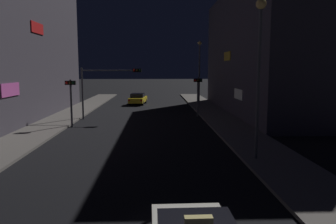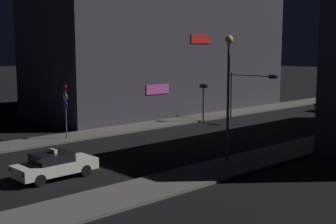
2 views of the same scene
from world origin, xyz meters
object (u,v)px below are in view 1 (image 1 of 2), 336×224
(street_lamp_near_block, at_px, (259,54))
(street_lamp_far_block, at_px, (199,66))
(traffic_light_right_kerb, at_px, (198,89))
(traffic_light_left_kerb, at_px, (71,93))
(far_car, at_px, (138,99))
(traffic_light_overhead, at_px, (107,81))

(street_lamp_near_block, distance_m, street_lamp_far_block, 21.60)
(traffic_light_right_kerb, distance_m, street_lamp_far_block, 6.50)
(traffic_light_left_kerb, bearing_deg, traffic_light_right_kerb, 27.53)
(traffic_light_right_kerb, xyz_separation_m, street_lamp_far_block, (0.92, 6.07, 2.14))
(far_car, height_order, traffic_light_left_kerb, traffic_light_left_kerb)
(traffic_light_overhead, xyz_separation_m, traffic_light_left_kerb, (-2.23, -4.04, -0.79))
(traffic_light_right_kerb, height_order, street_lamp_near_block, street_lamp_near_block)
(traffic_light_overhead, relative_size, street_lamp_near_block, 0.71)
(traffic_light_overhead, bearing_deg, far_car, 80.83)
(street_lamp_far_block, bearing_deg, traffic_light_overhead, -140.79)
(traffic_light_right_kerb, relative_size, street_lamp_far_block, 0.50)
(far_car, relative_size, street_lamp_far_block, 0.62)
(far_car, bearing_deg, traffic_light_left_kerb, -104.41)
(traffic_light_overhead, height_order, street_lamp_far_block, street_lamp_far_block)
(traffic_light_left_kerb, distance_m, traffic_light_right_kerb, 11.86)
(traffic_light_overhead, bearing_deg, street_lamp_near_block, -56.83)
(far_car, bearing_deg, traffic_light_right_kerb, -60.44)
(traffic_light_overhead, relative_size, traffic_light_right_kerb, 1.46)
(traffic_light_overhead, xyz_separation_m, street_lamp_near_block, (9.21, -14.08, 1.75))
(traffic_light_overhead, distance_m, traffic_light_right_kerb, 8.45)
(far_car, distance_m, traffic_light_left_kerb, 17.18)
(far_car, bearing_deg, street_lamp_far_block, -34.76)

